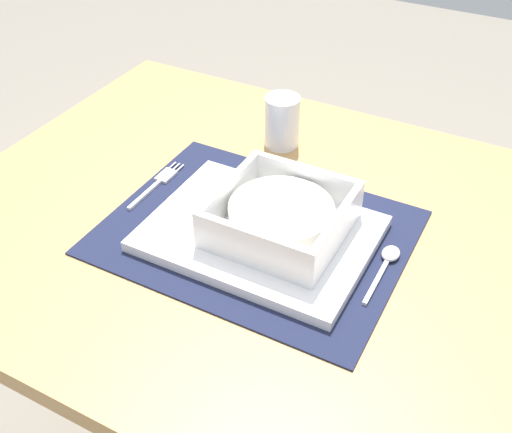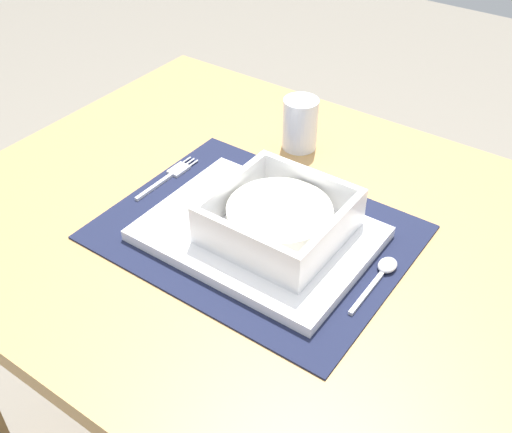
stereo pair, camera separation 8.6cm
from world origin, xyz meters
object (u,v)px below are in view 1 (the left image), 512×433
at_px(dining_table, 279,277).
at_px(spoon, 388,260).
at_px(fork, 160,181).
at_px(drinking_glass, 282,124).
at_px(porridge_bowl, 281,217).
at_px(bread_knife, 338,267).
at_px(butter_knife, 355,269).

xyz_separation_m(dining_table, spoon, (0.16, -0.00, 0.11)).
relative_size(fork, drinking_glass, 1.54).
relative_size(dining_table, porridge_bowl, 5.89).
bearing_deg(spoon, drinking_glass, 144.10).
height_order(porridge_bowl, spoon, porridge_bowl).
relative_size(porridge_bowl, spoon, 1.46).
bearing_deg(spoon, bread_knife, -139.69).
height_order(dining_table, drinking_glass, drinking_glass).
relative_size(spoon, bread_knife, 0.82).
bearing_deg(butter_knife, porridge_bowl, 171.95).
xyz_separation_m(bread_knife, drinking_glass, (-0.20, 0.25, 0.03)).
bearing_deg(bread_knife, dining_table, 156.49).
height_order(porridge_bowl, butter_knife, porridge_bowl).
distance_m(porridge_bowl, drinking_glass, 0.26).
xyz_separation_m(porridge_bowl, spoon, (0.15, 0.02, -0.03)).
height_order(spoon, drinking_glass, drinking_glass).
relative_size(porridge_bowl, butter_knife, 1.26).
bearing_deg(dining_table, drinking_glass, 115.92).
relative_size(dining_table, fork, 7.41).
relative_size(porridge_bowl, bread_knife, 1.20).
bearing_deg(bread_knife, spoon, 36.78).
xyz_separation_m(dining_table, drinking_glass, (-0.10, 0.20, 0.14)).
bearing_deg(spoon, dining_table, -177.88).
distance_m(dining_table, spoon, 0.19).
bearing_deg(porridge_bowl, butter_knife, -5.77).
xyz_separation_m(porridge_bowl, drinking_glass, (-0.11, 0.23, -0.00)).
height_order(fork, drinking_glass, drinking_glass).
bearing_deg(dining_table, bread_knife, -22.49).
bearing_deg(porridge_bowl, spoon, 9.55).
distance_m(bread_knife, drinking_glass, 0.32).
height_order(butter_knife, bread_knife, same).
bearing_deg(fork, dining_table, -4.32).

